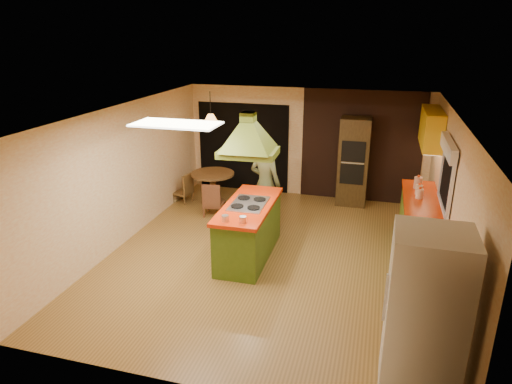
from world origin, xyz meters
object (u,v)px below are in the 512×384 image
(kitchen_island, at_px, (249,230))
(canister_large, at_px, (418,183))
(man, at_px, (265,184))
(wall_oven, at_px, (353,162))
(refrigerator, at_px, (425,316))
(dining_table, at_px, (213,182))

(kitchen_island, bearing_deg, canister_large, 30.98)
(man, xyz_separation_m, wall_oven, (1.56, 1.74, 0.09))
(refrigerator, relative_size, wall_oven, 0.97)
(refrigerator, bearing_deg, dining_table, 131.69)
(wall_oven, height_order, dining_table, wall_oven)
(canister_large, bearing_deg, wall_oven, 133.71)
(refrigerator, relative_size, dining_table, 1.97)
(man, height_order, canister_large, man)
(man, distance_m, canister_large, 2.86)
(kitchen_island, xyz_separation_m, dining_table, (-1.49, 2.21, 0.02))
(man, bearing_deg, kitchen_island, 108.24)
(kitchen_island, distance_m, refrigerator, 3.68)
(kitchen_island, height_order, dining_table, kitchen_island)
(kitchen_island, height_order, man, man)
(wall_oven, xyz_separation_m, dining_table, (-3.00, -0.84, -0.47))
(dining_table, bearing_deg, man, -32.08)
(kitchen_island, relative_size, man, 1.10)
(wall_oven, distance_m, canister_large, 1.84)
(man, xyz_separation_m, dining_table, (-1.44, 0.90, -0.38))
(man, distance_m, wall_oven, 2.34)
(refrigerator, xyz_separation_m, canister_large, (0.15, 4.24, 0.09))
(canister_large, bearing_deg, dining_table, 173.43)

